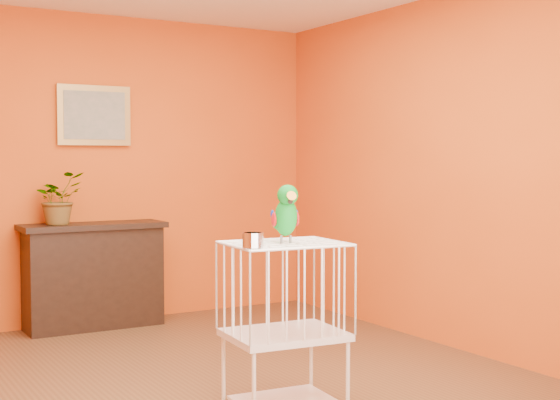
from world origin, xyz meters
TOP-DOWN VIEW (x-y plane):
  - ground at (0.00, 0.00)m, footprint 4.50×4.50m
  - room_shell at (0.00, 0.00)m, footprint 4.50×4.50m
  - console_cabinet at (-0.08, 2.04)m, footprint 1.16×0.42m
  - potted_plant at (-0.35, 1.99)m, footprint 0.51×0.53m
  - framed_picture at (0.00, 2.22)m, footprint 0.62×0.04m
  - birdcage at (0.16, -0.63)m, footprint 0.64×0.52m
  - feed_cup at (-0.12, -0.78)m, footprint 0.11×0.11m
  - parrot at (0.15, -0.65)m, footprint 0.17×0.29m

SIDE VIEW (x-z plane):
  - ground at x=0.00m, z-range 0.00..0.00m
  - console_cabinet at x=-0.08m, z-range 0.00..0.86m
  - birdcage at x=0.16m, z-range 0.02..0.95m
  - feed_cup at x=-0.12m, z-range 0.94..1.02m
  - potted_plant at x=-0.35m, z-range 0.86..1.19m
  - parrot at x=0.15m, z-range 0.94..1.26m
  - room_shell at x=0.00m, z-range -0.67..3.83m
  - framed_picture at x=0.00m, z-range 1.50..2.00m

